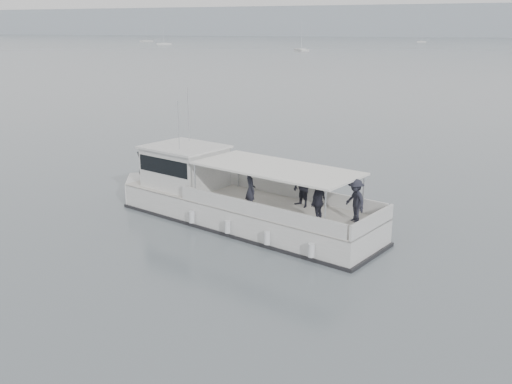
% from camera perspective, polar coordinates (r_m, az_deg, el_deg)
% --- Properties ---
extents(ground, '(1400.00, 1400.00, 0.00)m').
position_cam_1_polar(ground, '(21.70, 10.65, -7.57)').
color(ground, '#565F65').
rests_on(ground, ground).
extents(headland, '(1400.00, 90.00, 28.00)m').
position_cam_1_polar(headland, '(579.60, 22.78, 15.50)').
color(headland, '#939EA8').
rests_on(headland, ground).
extents(tour_boat, '(14.38, 6.95, 6.06)m').
position_cam_1_polar(tour_boat, '(26.42, -3.14, -0.67)').
color(tour_boat, silver).
rests_on(tour_boat, ground).
extents(moored_fleet, '(392.90, 346.02, 10.70)m').
position_cam_1_polar(moored_fleet, '(231.59, 13.59, 13.68)').
color(moored_fleet, silver).
rests_on(moored_fleet, ground).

